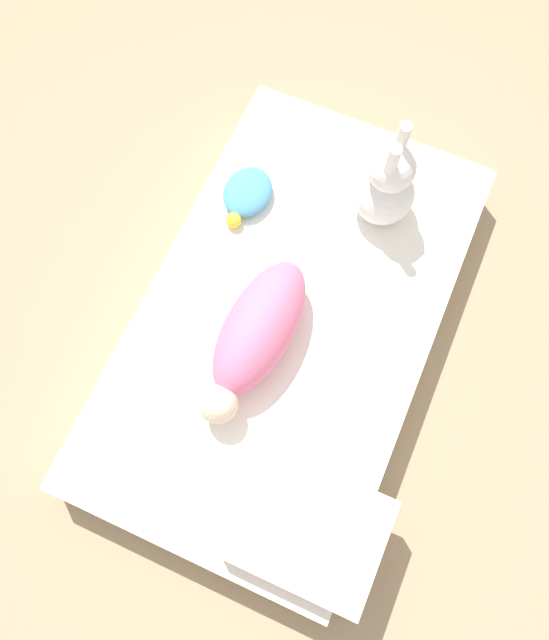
% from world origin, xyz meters
% --- Properties ---
extents(ground_plane, '(12.00, 12.00, 0.00)m').
position_xyz_m(ground_plane, '(0.00, 0.00, 0.00)').
color(ground_plane, '#9E8466').
extents(bed_mattress, '(1.35, 0.78, 0.17)m').
position_xyz_m(bed_mattress, '(0.00, 0.00, 0.08)').
color(bed_mattress, white).
rests_on(bed_mattress, ground_plane).
extents(swaddled_baby, '(0.48, 0.20, 0.17)m').
position_xyz_m(swaddled_baby, '(0.10, -0.05, 0.25)').
color(swaddled_baby, pink).
rests_on(swaddled_baby, bed_mattress).
extents(pillow, '(0.29, 0.35, 0.08)m').
position_xyz_m(pillow, '(0.49, 0.27, 0.21)').
color(pillow, white).
rests_on(pillow, bed_mattress).
extents(bunny_plush, '(0.17, 0.17, 0.35)m').
position_xyz_m(bunny_plush, '(-0.41, 0.11, 0.29)').
color(bunny_plush, white).
rests_on(bunny_plush, bed_mattress).
extents(turtle_plush, '(0.20, 0.14, 0.06)m').
position_xyz_m(turtle_plush, '(-0.29, -0.26, 0.19)').
color(turtle_plush, '#4C99C6').
rests_on(turtle_plush, bed_mattress).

